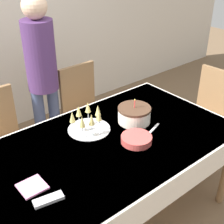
# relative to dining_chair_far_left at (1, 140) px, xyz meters

# --- Properties ---
(ground_plane) EXTENTS (12.00, 12.00, 0.00)m
(ground_plane) POSITION_rel_dining_chair_far_left_xyz_m (0.44, -0.87, -0.53)
(ground_plane) COLOR brown
(dining_table) EXTENTS (1.98, 1.11, 0.77)m
(dining_table) POSITION_rel_dining_chair_far_left_xyz_m (0.44, -0.87, 0.14)
(dining_table) COLOR silver
(dining_table) RESTS_ON ground_plane
(dining_chair_far_left) EXTENTS (0.42, 0.42, 0.96)m
(dining_chair_far_left) POSITION_rel_dining_chair_far_left_xyz_m (0.00, 0.00, 0.00)
(dining_chair_far_left) COLOR olive
(dining_chair_far_left) RESTS_ON ground_plane
(dining_chair_far_right) EXTENTS (0.43, 0.43, 0.96)m
(dining_chair_far_right) POSITION_rel_dining_chair_far_left_xyz_m (0.87, -0.00, 0.00)
(dining_chair_far_right) COLOR olive
(dining_chair_far_right) RESTS_ON ground_plane
(dining_chair_right_end) EXTENTS (0.45, 0.45, 0.96)m
(dining_chair_right_end) POSITION_rel_dining_chair_far_left_xyz_m (1.74, -0.87, 0.00)
(dining_chair_right_end) COLOR olive
(dining_chair_right_end) RESTS_ON ground_plane
(birthday_cake) EXTENTS (0.26, 0.26, 0.20)m
(birthday_cake) POSITION_rel_dining_chair_far_left_xyz_m (0.81, -0.78, 0.30)
(birthday_cake) COLOR silver
(birthday_cake) RESTS_ON dining_table
(champagne_tray) EXTENTS (0.32, 0.32, 0.18)m
(champagne_tray) POSITION_rel_dining_chair_far_left_xyz_m (0.46, -0.65, 0.33)
(champagne_tray) COLOR silver
(champagne_tray) RESTS_ON dining_table
(plate_stack_main) EXTENTS (0.22, 0.22, 0.05)m
(plate_stack_main) POSITION_rel_dining_chair_far_left_xyz_m (0.63, -1.00, 0.27)
(plate_stack_main) COLOR #CC4C47
(plate_stack_main) RESTS_ON dining_table
(cake_knife) EXTENTS (0.29, 0.11, 0.00)m
(cake_knife) POSITION_rel_dining_chair_far_left_xyz_m (0.79, -0.98, 0.24)
(cake_knife) COLOR silver
(cake_knife) RESTS_ON dining_table
(fork_pile) EXTENTS (0.18, 0.09, 0.02)m
(fork_pile) POSITION_rel_dining_chair_far_left_xyz_m (-0.14, -1.10, 0.25)
(fork_pile) COLOR silver
(fork_pile) RESTS_ON dining_table
(napkin_pile) EXTENTS (0.15, 0.15, 0.01)m
(napkin_pile) POSITION_rel_dining_chair_far_left_xyz_m (-0.16, -0.94, 0.25)
(napkin_pile) COLOR pink
(napkin_pile) RESTS_ON dining_table
(person_standing) EXTENTS (0.28, 0.28, 1.66)m
(person_standing) POSITION_rel_dining_chair_far_left_xyz_m (0.53, 0.15, 0.47)
(person_standing) COLOR #3F4C72
(person_standing) RESTS_ON ground_plane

